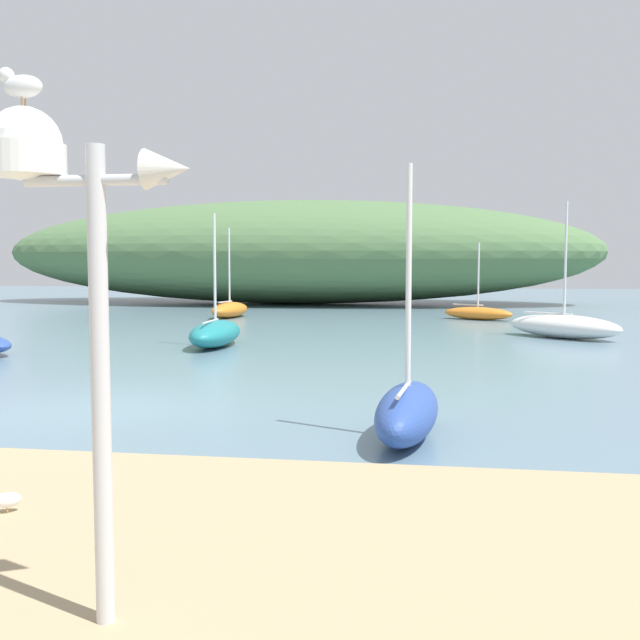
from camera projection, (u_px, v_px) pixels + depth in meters
The scene contains 10 objects.
ground_plane at pixel (100, 407), 12.58m from camera, with size 120.00×120.00×0.00m, color slate.
distant_hill at pixel (294, 252), 44.38m from camera, with size 36.48×11.71×6.21m, color #517547.
mast_structure at pixel (54, 202), 4.52m from camera, with size 1.31×0.49×3.26m.
seagull_on_radar at pixel (20, 84), 4.49m from camera, with size 0.34×0.11×0.24m.
sailboat_east_reach at pixel (230, 309), 32.98m from camera, with size 1.55×3.19×4.04m.
sailboat_off_point at pixel (564, 326), 24.06m from camera, with size 3.91×3.63×4.48m.
sailboat_outer_mooring at pixel (478, 313), 31.72m from camera, with size 3.19×2.23×3.34m.
sailboat_by_sandbar at pixel (407, 411), 10.30m from camera, with size 1.07×2.92×3.85m.
sailboat_west_reach at pixel (215, 333), 21.63m from camera, with size 1.33×3.58×3.92m.
seagull_by_mast at pixel (5, 499), 6.69m from camera, with size 0.31×0.26×0.24m.
Camera 1 is at (5.64, -11.70, 2.50)m, focal length 41.04 mm.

